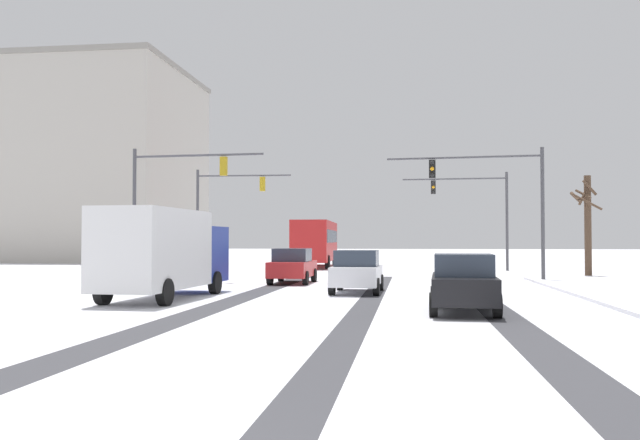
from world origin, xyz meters
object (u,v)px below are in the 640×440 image
traffic_signal_near_right (496,189)px  car_black_third (463,283)px  traffic_signal_far_right (477,203)px  box_truck_delivery (164,251)px  traffic_signal_near_left (170,190)px  office_building_far_left_block (41,167)px  bare_tree_sidewalk_far (587,221)px  traffic_signal_far_left (223,202)px  car_white_second (357,271)px  bus_oncoming (316,240)px  car_red_lead (293,266)px

traffic_signal_near_right → car_black_third: size_ratio=1.81×
traffic_signal_far_right → box_truck_delivery: size_ratio=0.92×
traffic_signal_far_right → traffic_signal_near_left: (-15.99, -14.17, -0.02)m
traffic_signal_near_left → office_building_far_left_block: bearing=128.3°
box_truck_delivery → traffic_signal_near_right: bearing=42.8°
traffic_signal_far_right → bare_tree_sidewalk_far: (5.52, -5.93, -1.41)m
traffic_signal_near_right → bare_tree_sidewalk_far: 8.42m
traffic_signal_far_left → bare_tree_sidewalk_far: bearing=-5.0°
traffic_signal_near_left → bare_tree_sidewalk_far: (21.51, 8.24, -1.39)m
car_black_third → bare_tree_sidewalk_far: (8.49, 20.72, 2.26)m
traffic_signal_near_right → bare_tree_sidewalk_far: size_ratio=1.34×
traffic_signal_near_right → office_building_far_left_block: office_building_far_left_block is taller
car_white_second → car_black_third: 7.47m
box_truck_delivery → bare_tree_sidewalk_far: (18.27, 17.59, 1.44)m
traffic_signal_near_left → car_black_third: 18.40m
traffic_signal_far_right → car_black_third: 27.06m
traffic_signal_far_right → bus_oncoming: (-11.38, 4.31, -2.49)m
bus_oncoming → bare_tree_sidewalk_far: bare_tree_sidewalk_far is taller
traffic_signal_far_right → car_black_third: bearing=-96.4°
traffic_signal_far_right → traffic_signal_near_right: bearing=-91.1°
car_white_second → traffic_signal_near_right: bearing=52.6°
traffic_signal_far_right → office_building_far_left_block: office_building_far_left_block is taller
bare_tree_sidewalk_far → traffic_signal_far_left: bearing=175.0°
car_white_second → bus_oncoming: bearing=101.5°
traffic_signal_far_right → car_black_third: (-2.97, -26.65, -3.66)m
traffic_signal_far_right → car_white_second: size_ratio=1.67×
traffic_signal_far_right → bus_oncoming: bearing=159.3°
traffic_signal_far_right → office_building_far_left_block: 45.08m
traffic_signal_far_right → traffic_signal_near_left: same height
traffic_signal_far_right → car_red_lead: bearing=-123.6°
traffic_signal_near_left → traffic_signal_far_left: bearing=91.0°
car_white_second → car_black_third: (3.45, -6.62, 0.00)m
traffic_signal_far_right → box_truck_delivery: bearing=-118.5°
traffic_signal_far_right → office_building_far_left_block: size_ratio=0.23×
traffic_signal_far_left → bus_oncoming: 9.92m
bare_tree_sidewalk_far → office_building_far_left_block: bearing=153.1°
traffic_signal_near_right → bare_tree_sidewalk_far: (5.75, 5.98, -1.45)m
traffic_signal_far_left → car_black_third: size_ratio=1.56×
car_black_third → bus_oncoming: bus_oncoming is taller
traffic_signal_far_right → bus_oncoming: traffic_signal_far_right is taller
traffic_signal_far_right → car_white_second: (-6.42, -20.03, -3.66)m
traffic_signal_near_left → bus_oncoming: (4.61, 18.48, -2.47)m
traffic_signal_far_left → box_truck_delivery: bearing=-80.0°
car_white_second → box_truck_delivery: size_ratio=0.55×
car_black_third → office_building_far_left_block: (-38.19, 44.37, 8.57)m
traffic_signal_far_right → car_red_lead: (-9.82, -14.76, -3.66)m
bus_oncoming → box_truck_delivery: size_ratio=1.48×
bare_tree_sidewalk_far → traffic_signal_far_right: bearing=133.0°
car_black_third → box_truck_delivery: size_ratio=0.56×
box_truck_delivery → car_white_second: bearing=28.9°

